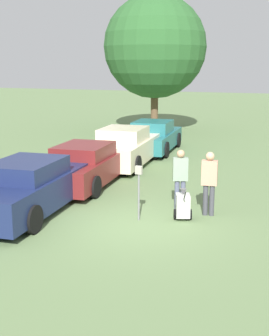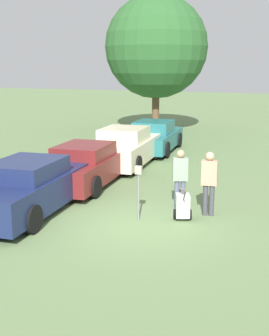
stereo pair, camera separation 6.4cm
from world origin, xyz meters
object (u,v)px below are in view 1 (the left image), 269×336
(parked_car_navy, at_px, (31,187))
(person_supervisor, at_px, (209,179))
(person_worker, at_px, (180,175))
(parked_car_teal, at_px, (153,137))
(parked_car_maroon, at_px, (86,165))
(parking_meter, at_px, (139,183))
(equipment_cart, at_px, (183,205))
(parked_car_cream, at_px, (125,148))

(parked_car_navy, relative_size, person_supervisor, 3.06)
(person_worker, bearing_deg, parked_car_teal, -86.51)
(parked_car_maroon, distance_m, parking_meter, 4.20)
(parked_car_teal, xyz_separation_m, equipment_cart, (4.13, -9.14, -0.30))
(parked_car_maroon, height_order, parked_car_cream, parked_car_cream)
(parked_car_teal, bearing_deg, parked_car_maroon, -96.27)
(parked_car_maroon, bearing_deg, parked_car_cream, 83.73)
(parked_car_navy, xyz_separation_m, parked_car_maroon, (-0.00, 3.27, -0.03))
(parked_car_maroon, relative_size, parked_car_teal, 1.07)
(parked_car_maroon, bearing_deg, parking_meter, -49.21)
(person_supervisor, bearing_deg, parked_car_navy, 9.92)
(parked_car_maroon, height_order, person_worker, person_worker)
(parked_car_maroon, distance_m, person_worker, 4.05)
(parked_car_teal, bearing_deg, parked_car_cream, -96.28)
(parking_meter, bearing_deg, equipment_cart, 24.93)
(parked_car_teal, bearing_deg, parking_meter, -78.61)
(equipment_cart, bearing_deg, parked_car_maroon, 129.29)
(parked_car_maroon, bearing_deg, person_worker, -27.28)
(parked_car_navy, distance_m, person_supervisor, 4.92)
(parked_car_teal, distance_m, equipment_cart, 10.03)
(person_worker, bearing_deg, person_supervisor, 140.43)
(person_worker, height_order, person_supervisor, person_supervisor)
(parked_car_cream, distance_m, parking_meter, 6.92)
(parked_car_maroon, distance_m, parked_car_teal, 6.78)
(parked_car_navy, relative_size, parked_car_maroon, 1.04)
(parked_car_navy, height_order, parked_car_cream, parked_car_cream)
(parked_car_navy, height_order, person_worker, person_worker)
(person_worker, height_order, equipment_cart, person_worker)
(parked_car_cream, distance_m, equipment_cart, 7.05)
(parked_car_cream, height_order, parked_car_teal, parked_car_cream)
(parked_car_maroon, distance_m, person_supervisor, 5.00)
(parked_car_navy, bearing_deg, person_supervisor, 11.75)
(parked_car_teal, bearing_deg, person_supervisor, -67.56)
(person_worker, bearing_deg, parked_car_maroon, -42.15)
(parked_car_cream, relative_size, equipment_cart, 4.95)
(parked_car_cream, xyz_separation_m, person_supervisor, (4.67, -5.10, 0.27))
(parked_car_navy, xyz_separation_m, person_supervisor, (4.67, 1.52, 0.30))
(parked_car_navy, xyz_separation_m, parking_meter, (3.07, 0.41, 0.31))
(parking_meter, xyz_separation_m, person_worker, (0.71, 1.41, -0.04))
(parked_car_maroon, xyz_separation_m, person_worker, (3.77, -1.45, 0.30))
(parking_meter, bearing_deg, parked_car_teal, 107.65)
(parked_car_maroon, xyz_separation_m, parked_car_cream, (0.00, 3.35, 0.06))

